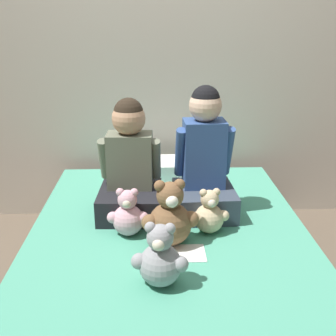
# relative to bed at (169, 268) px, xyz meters

# --- Properties ---
(ground_plane) EXTENTS (14.00, 14.00, 0.00)m
(ground_plane) POSITION_rel_bed_xyz_m (0.00, 0.00, -0.20)
(ground_plane) COLOR brown
(wall_behind_bed) EXTENTS (8.00, 0.06, 2.50)m
(wall_behind_bed) POSITION_rel_bed_xyz_m (0.00, 1.09, 1.05)
(wall_behind_bed) COLOR beige
(wall_behind_bed) RESTS_ON ground_plane
(bed) EXTENTS (1.40, 1.88, 0.40)m
(bed) POSITION_rel_bed_xyz_m (0.00, 0.00, 0.00)
(bed) COLOR #473828
(bed) RESTS_ON ground_plane
(child_on_left) EXTENTS (0.34, 0.37, 0.62)m
(child_on_left) POSITION_rel_bed_xyz_m (-0.20, 0.25, 0.45)
(child_on_left) COLOR black
(child_on_left) RESTS_ON bed
(child_on_right) EXTENTS (0.33, 0.36, 0.68)m
(child_on_right) POSITION_rel_bed_xyz_m (0.19, 0.25, 0.48)
(child_on_right) COLOR #384251
(child_on_right) RESTS_ON bed
(teddy_bear_held_by_left_child) EXTENTS (0.20, 0.15, 0.24)m
(teddy_bear_held_by_left_child) POSITION_rel_bed_xyz_m (-0.20, 0.00, 0.30)
(teddy_bear_held_by_left_child) COLOR #DBA3B2
(teddy_bear_held_by_left_child) RESTS_ON bed
(teddy_bear_held_by_right_child) EXTENTS (0.19, 0.15, 0.23)m
(teddy_bear_held_by_right_child) POSITION_rel_bed_xyz_m (0.20, 0.01, 0.30)
(teddy_bear_held_by_right_child) COLOR #D1B78E
(teddy_bear_held_by_right_child) RESTS_ON bed
(teddy_bear_between_children) EXTENTS (0.27, 0.20, 0.32)m
(teddy_bear_between_children) POSITION_rel_bed_xyz_m (-0.00, -0.10, 0.34)
(teddy_bear_between_children) COLOR brown
(teddy_bear_between_children) RESTS_ON bed
(teddy_bear_at_foot_of_bed) EXTENTS (0.22, 0.17, 0.27)m
(teddy_bear_at_foot_of_bed) POSITION_rel_bed_xyz_m (-0.05, -0.41, 0.31)
(teddy_bear_at_foot_of_bed) COLOR #939399
(teddy_bear_at_foot_of_bed) RESTS_ON bed
(pillow_at_headboard) EXTENTS (0.44, 0.26, 0.11)m
(pillow_at_headboard) POSITION_rel_bed_xyz_m (0.00, 0.78, 0.26)
(pillow_at_headboard) COLOR white
(pillow_at_headboard) RESTS_ON bed
(sign_card) EXTENTS (0.21, 0.15, 0.00)m
(sign_card) POSITION_rel_bed_xyz_m (0.05, -0.19, 0.20)
(sign_card) COLOR white
(sign_card) RESTS_ON bed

